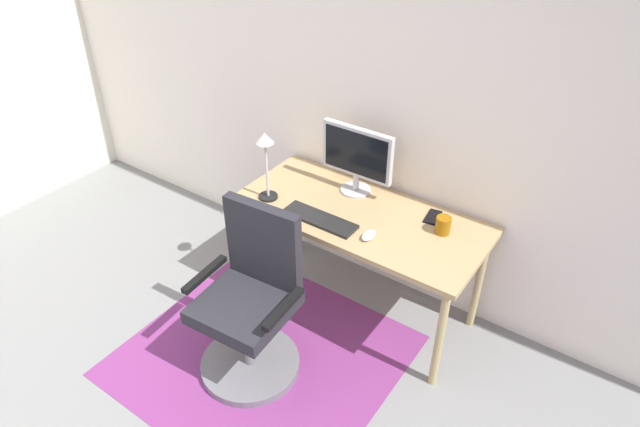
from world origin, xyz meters
TOP-DOWN VIEW (x-y plane):
  - wall_back at (0.00, 2.20)m, footprint 6.00×0.10m
  - area_rug at (-0.01, 1.16)m, footprint 1.44×1.34m
  - desk at (0.21, 1.81)m, footprint 1.42×0.65m
  - monitor at (0.07, 1.99)m, footprint 0.44×0.18m
  - keyboard at (0.07, 1.62)m, footprint 0.43×0.13m
  - computer_mouse at (0.37, 1.64)m, footprint 0.06×0.10m
  - coffee_cup at (0.66, 1.90)m, footprint 0.08×0.08m
  - cell_phone at (0.56, 2.00)m, footprint 0.09×0.15m
  - desk_lamp at (-0.31, 1.64)m, footprint 0.11×0.11m
  - office_chair at (-0.01, 1.11)m, footprint 0.55×0.54m

SIDE VIEW (x-z plane):
  - area_rug at x=-0.01m, z-range 0.00..0.01m
  - office_chair at x=-0.01m, z-range -0.10..0.87m
  - desk at x=0.21m, z-range 0.28..0.99m
  - cell_phone at x=0.56m, z-range 0.70..0.71m
  - keyboard at x=0.07m, z-range 0.70..0.72m
  - computer_mouse at x=0.37m, z-range 0.70..0.74m
  - coffee_cup at x=0.66m, z-range 0.70..0.80m
  - monitor at x=0.07m, z-range 0.74..1.14m
  - desk_lamp at x=-0.31m, z-range 0.78..1.20m
  - wall_back at x=0.00m, z-range 0.00..2.60m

